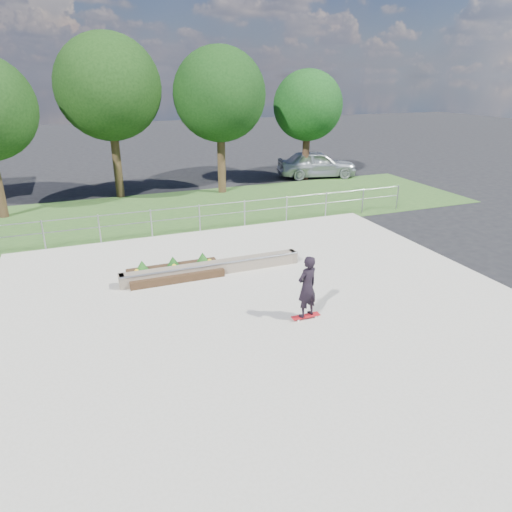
{
  "coord_description": "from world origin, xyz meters",
  "views": [
    {
      "loc": [
        -4.43,
        -10.41,
        6.15
      ],
      "look_at": [
        0.2,
        1.5,
        1.1
      ],
      "focal_mm": 32.0,
      "sensor_mm": 36.0,
      "label": 1
    }
  ],
  "objects": [
    {
      "name": "tree_far_right",
      "position": [
        9.0,
        15.5,
        4.48
      ],
      "size": [
        4.2,
        4.2,
        6.6
      ],
      "color": "#341E15",
      "rests_on": "ground"
    },
    {
      "name": "concrete_slab",
      "position": [
        0.0,
        0.0,
        0.03
      ],
      "size": [
        15.0,
        15.0,
        0.06
      ],
      "primitive_type": "cube",
      "color": "#AAA697",
      "rests_on": "ground"
    },
    {
      "name": "tree_mid_left",
      "position": [
        -2.5,
        15.0,
        5.61
      ],
      "size": [
        5.25,
        5.25,
        8.25
      ],
      "color": "#342514",
      "rests_on": "ground"
    },
    {
      "name": "grass_verge",
      "position": [
        0.0,
        11.0,
        0.01
      ],
      "size": [
        30.0,
        8.0,
        0.02
      ],
      "primitive_type": "cube",
      "color": "#2C4E1F",
      "rests_on": "ground"
    },
    {
      "name": "ground",
      "position": [
        0.0,
        0.0,
        0.0
      ],
      "size": [
        120.0,
        120.0,
        0.0
      ],
      "primitive_type": "plane",
      "color": "black",
      "rests_on": "ground"
    },
    {
      "name": "tree_mid_right",
      "position": [
        3.0,
        14.0,
        5.23
      ],
      "size": [
        4.9,
        4.9,
        7.7
      ],
      "color": "#382716",
      "rests_on": "ground"
    },
    {
      "name": "parked_car",
      "position": [
        9.96,
        15.78,
        0.86
      ],
      "size": [
        5.38,
        3.1,
        1.72
      ],
      "primitive_type": "imported",
      "rotation": [
        0.0,
        0.0,
        1.35
      ],
      "color": "#A6ACB0",
      "rests_on": "ground"
    },
    {
      "name": "fence",
      "position": [
        0.0,
        7.5,
        0.77
      ],
      "size": [
        20.06,
        0.06,
        1.2
      ],
      "color": "gray",
      "rests_on": "ground"
    },
    {
      "name": "skateboarder",
      "position": [
        0.75,
        -0.8,
        0.99
      ],
      "size": [
        0.8,
        0.58,
        1.8
      ],
      "color": "white",
      "rests_on": "concrete_slab"
    },
    {
      "name": "grind_ledge",
      "position": [
        -0.75,
        2.98,
        0.26
      ],
      "size": [
        6.0,
        0.44,
        0.43
      ],
      "color": "#6B5E4F",
      "rests_on": "concrete_slab"
    },
    {
      "name": "planter_bed",
      "position": [
        -1.96,
        3.27,
        0.24
      ],
      "size": [
        3.0,
        1.2,
        0.61
      ],
      "color": "black",
      "rests_on": "concrete_slab"
    }
  ]
}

